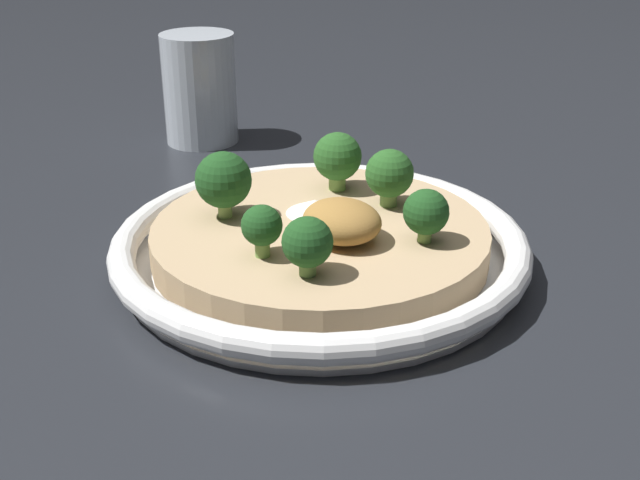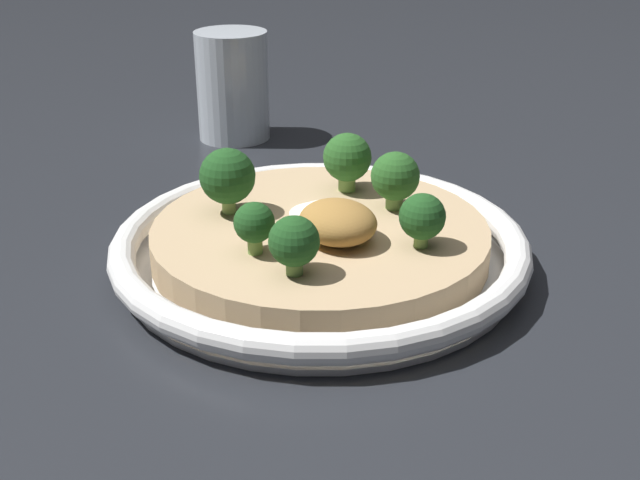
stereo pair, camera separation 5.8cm
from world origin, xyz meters
name	(u,v)px [view 2 (the right image)]	position (x,y,z in m)	size (l,w,h in m)	color
ground_plane	(320,265)	(0.00, 0.00, 0.00)	(6.00, 6.00, 0.00)	#23262B
risotto_bowl	(320,245)	(0.00, 0.00, 0.02)	(0.30, 0.30, 0.03)	white
cheese_sprinkle	(318,206)	(0.02, -0.01, 0.04)	(0.04, 0.04, 0.01)	white
crispy_onion_garnish	(338,222)	(-0.03, 0.01, 0.05)	(0.06, 0.05, 0.03)	#A37538
broccoli_back	(294,242)	(-0.05, 0.06, 0.05)	(0.03, 0.03, 0.04)	#668E47
broccoli_left	(422,217)	(-0.07, -0.03, 0.05)	(0.03, 0.03, 0.04)	#759E4C
broccoli_front_left	(395,177)	(-0.01, -0.06, 0.06)	(0.04, 0.04, 0.04)	#668E47
broccoli_front	(347,159)	(0.04, -0.06, 0.06)	(0.04, 0.04, 0.05)	#759E4C
broccoli_back_left	(254,224)	(-0.01, 0.06, 0.05)	(0.03, 0.03, 0.04)	#759E4C
broccoli_back_right	(227,177)	(0.06, 0.04, 0.06)	(0.04, 0.04, 0.05)	#84A856
drinking_glass	(233,86)	(0.29, -0.12, 0.06)	(0.08, 0.08, 0.11)	silver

